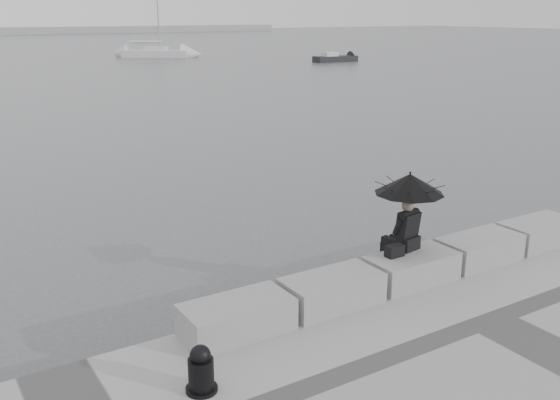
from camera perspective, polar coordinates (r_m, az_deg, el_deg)
ground at (r=11.60m, az=10.15°, el=-8.85°), size 360.00×360.00×0.00m
stone_block_far_left at (r=9.15m, az=-3.97°, el=-10.68°), size 1.60×0.80×0.50m
stone_block_left at (r=9.97m, az=4.75°, el=-8.27°), size 1.60×0.80×0.50m
stone_block_centre at (r=11.00m, az=11.92°, el=-6.13°), size 1.60×0.80×0.50m
stone_block_right at (r=12.18m, az=17.74°, el=-4.31°), size 1.60×0.80×0.50m
stone_block_far_right at (r=13.46m, az=22.47°, el=-2.79°), size 1.60×0.80×0.50m
seated_person at (r=10.84m, az=11.75°, el=0.62°), size 1.20×1.20×1.39m
bag at (r=10.74m, az=10.44°, el=-4.59°), size 0.31×0.18×0.20m
mooring_bollard at (r=7.92m, az=-7.24°, el=-15.37°), size 0.40×0.40×0.63m
sailboat_right at (r=75.50m, az=-11.26°, el=13.08°), size 7.50×6.42×12.90m
small_motorboat at (r=67.43m, az=5.08°, el=12.75°), size 4.83×1.90×1.10m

